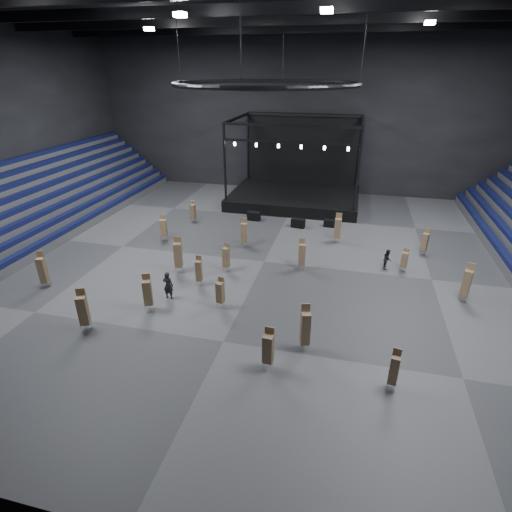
% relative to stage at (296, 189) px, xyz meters
% --- Properties ---
extents(floor, '(50.00, 50.00, 0.00)m').
position_rel_stage_xyz_m(floor, '(-0.00, -16.24, -1.45)').
color(floor, '#48484A').
rests_on(floor, ground).
extents(wall_back, '(50.00, 0.20, 18.00)m').
position_rel_stage_xyz_m(wall_back, '(-0.00, 4.76, 7.55)').
color(wall_back, black).
rests_on(wall_back, ground).
extents(wall_front, '(50.00, 0.20, 18.00)m').
position_rel_stage_xyz_m(wall_front, '(-0.00, -37.24, 7.55)').
color(wall_front, black).
rests_on(wall_front, ground).
extents(bleachers_left, '(7.20, 40.00, 6.40)m').
position_rel_stage_xyz_m(bleachers_left, '(-22.94, -16.24, 0.28)').
color(bleachers_left, '#49494C').
rests_on(bleachers_left, floor).
extents(stage, '(14.00, 10.00, 9.20)m').
position_rel_stage_xyz_m(stage, '(0.00, 0.00, 0.00)').
color(stage, black).
rests_on(stage, floor).
extents(truss_ring, '(12.30, 12.30, 5.15)m').
position_rel_stage_xyz_m(truss_ring, '(-0.00, -16.24, 11.55)').
color(truss_ring, black).
rests_on(truss_ring, ceiling).
extents(roof_girders, '(49.00, 30.35, 0.70)m').
position_rel_stage_xyz_m(roof_girders, '(-0.00, -16.24, 15.75)').
color(roof_girders, black).
rests_on(roof_girders, ceiling).
extents(floodlights, '(28.60, 16.60, 0.25)m').
position_rel_stage_xyz_m(floodlights, '(-0.00, -20.24, 15.15)').
color(floodlights, white).
rests_on(floodlights, roof_girders).
extents(flight_case_left, '(1.33, 0.75, 0.85)m').
position_rel_stage_xyz_m(flight_case_left, '(-3.11, -7.23, -1.02)').
color(flight_case_left, black).
rests_on(flight_case_left, floor).
extents(flight_case_mid, '(1.37, 0.84, 0.85)m').
position_rel_stage_xyz_m(flight_case_mid, '(1.52, -8.15, -1.02)').
color(flight_case_mid, black).
rests_on(flight_case_mid, floor).
extents(flight_case_right, '(1.06, 0.56, 0.70)m').
position_rel_stage_xyz_m(flight_case_right, '(4.42, -7.30, -1.10)').
color(flight_case_right, black).
rests_on(flight_case_right, floor).
extents(chair_stack_0, '(0.64, 0.64, 2.81)m').
position_rel_stage_xyz_m(chair_stack_0, '(-5.84, -19.44, -0.01)').
color(chair_stack_0, silver).
rests_on(chair_stack_0, floor).
extents(chair_stack_1, '(0.70, 0.70, 2.33)m').
position_rel_stage_xyz_m(chair_stack_1, '(-9.57, -14.16, -0.20)').
color(chair_stack_1, silver).
rests_on(chair_stack_1, floor).
extents(chair_stack_2, '(0.68, 0.68, 2.50)m').
position_rel_stage_xyz_m(chair_stack_2, '(-5.59, -24.72, -0.14)').
color(chair_stack_2, silver).
rests_on(chair_stack_2, floor).
extents(chair_stack_3, '(0.52, 0.52, 2.20)m').
position_rel_stage_xyz_m(chair_stack_3, '(-8.76, -9.25, -0.31)').
color(chair_stack_3, silver).
rests_on(chair_stack_3, floor).
extents(chair_stack_4, '(0.52, 0.52, 2.10)m').
position_rel_stage_xyz_m(chair_stack_4, '(-1.29, -23.31, -0.35)').
color(chair_stack_4, silver).
rests_on(chair_stack_4, floor).
extents(chair_stack_5, '(0.48, 0.48, 2.25)m').
position_rel_stage_xyz_m(chair_stack_5, '(8.95, -28.23, -0.29)').
color(chair_stack_5, silver).
rests_on(chair_stack_5, floor).
extents(chair_stack_6, '(0.57, 0.57, 2.66)m').
position_rel_stage_xyz_m(chair_stack_6, '(5.35, -10.97, -0.06)').
color(chair_stack_6, silver).
rests_on(chair_stack_6, floor).
extents(chair_stack_7, '(0.59, 0.59, 2.70)m').
position_rel_stage_xyz_m(chair_stack_7, '(-14.00, -23.79, -0.08)').
color(chair_stack_7, silver).
rests_on(chair_stack_7, floor).
extents(chair_stack_8, '(0.61, 0.61, 2.80)m').
position_rel_stage_xyz_m(chair_stack_8, '(4.49, -26.29, -0.03)').
color(chair_stack_8, silver).
rests_on(chair_stack_8, floor).
extents(chair_stack_9, '(0.60, 0.60, 2.54)m').
position_rel_stage_xyz_m(chair_stack_9, '(-2.33, -13.72, -0.13)').
color(chair_stack_9, silver).
rests_on(chair_stack_9, floor).
extents(chair_stack_10, '(0.58, 0.58, 2.50)m').
position_rel_stage_xyz_m(chair_stack_10, '(3.02, -16.83, -0.17)').
color(chair_stack_10, silver).
rests_on(chair_stack_10, floor).
extents(chair_stack_11, '(0.53, 0.53, 1.84)m').
position_rel_stage_xyz_m(chair_stack_11, '(10.54, -15.34, -0.46)').
color(chair_stack_11, silver).
rests_on(chair_stack_11, floor).
extents(chair_stack_12, '(0.69, 0.69, 2.69)m').
position_rel_stage_xyz_m(chair_stack_12, '(-8.19, -27.53, -0.06)').
color(chair_stack_12, silver).
rests_on(chair_stack_12, floor).
extents(chair_stack_13, '(0.54, 0.54, 2.39)m').
position_rel_stage_xyz_m(chair_stack_13, '(2.88, -28.22, -0.20)').
color(chair_stack_13, silver).
rests_on(chair_stack_13, floor).
extents(chair_stack_14, '(0.64, 0.64, 2.75)m').
position_rel_stage_xyz_m(chair_stack_14, '(14.00, -18.90, -0.06)').
color(chair_stack_14, silver).
rests_on(chair_stack_14, floor).
extents(chair_stack_15, '(0.58, 0.58, 2.24)m').
position_rel_stage_xyz_m(chair_stack_15, '(12.39, -11.85, -0.29)').
color(chair_stack_15, silver).
rests_on(chair_stack_15, floor).
extents(chair_stack_16, '(0.46, 0.46, 2.22)m').
position_rel_stage_xyz_m(chair_stack_16, '(-3.66, -20.91, -0.31)').
color(chair_stack_16, silver).
rests_on(chair_stack_16, floor).
extents(chair_stack_17, '(0.55, 0.55, 2.28)m').
position_rel_stage_xyz_m(chair_stack_17, '(-2.44, -18.45, -0.28)').
color(chair_stack_17, silver).
rests_on(chair_stack_17, floor).
extents(man_center, '(0.73, 0.49, 1.95)m').
position_rel_stage_xyz_m(man_center, '(-4.97, -23.11, -0.48)').
color(man_center, black).
rests_on(man_center, floor).
extents(crew_member, '(0.64, 0.79, 1.55)m').
position_rel_stage_xyz_m(crew_member, '(9.36, -15.09, -0.68)').
color(crew_member, black).
rests_on(crew_member, floor).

